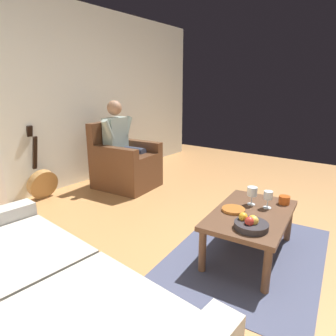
{
  "coord_description": "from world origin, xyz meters",
  "views": [
    {
      "loc": [
        2.53,
        0.68,
        1.44
      ],
      "look_at": [
        0.03,
        -1.21,
        0.56
      ],
      "focal_mm": 31.2,
      "sensor_mm": 36.0,
      "label": 1
    }
  ],
  "objects_px": {
    "wine_glass_far": "(252,192)",
    "decorative_dish": "(233,210)",
    "person_seated": "(122,141)",
    "wine_glass_near": "(268,196)",
    "fruit_bowl": "(251,224)",
    "candle_jar": "(284,200)",
    "coffee_table": "(251,218)",
    "couch": "(18,330)",
    "guitar": "(42,182)",
    "armchair": "(124,165)"
  },
  "relations": [
    {
      "from": "wine_glass_far",
      "to": "decorative_dish",
      "type": "height_order",
      "value": "wine_glass_far"
    },
    {
      "from": "decorative_dish",
      "to": "person_seated",
      "type": "bearing_deg",
      "value": -108.9
    },
    {
      "from": "wine_glass_near",
      "to": "fruit_bowl",
      "type": "distance_m",
      "value": 0.47
    },
    {
      "from": "fruit_bowl",
      "to": "candle_jar",
      "type": "bearing_deg",
      "value": 174.84
    },
    {
      "from": "candle_jar",
      "to": "coffee_table",
      "type": "bearing_deg",
      "value": -24.55
    },
    {
      "from": "wine_glass_near",
      "to": "candle_jar",
      "type": "xyz_separation_m",
      "value": [
        -0.18,
        0.09,
        -0.07
      ]
    },
    {
      "from": "couch",
      "to": "guitar",
      "type": "xyz_separation_m",
      "value": [
        -1.45,
        -2.29,
        -0.11
      ]
    },
    {
      "from": "guitar",
      "to": "decorative_dish",
      "type": "height_order",
      "value": "guitar"
    },
    {
      "from": "wine_glass_near",
      "to": "wine_glass_far",
      "type": "bearing_deg",
      "value": -85.38
    },
    {
      "from": "person_seated",
      "to": "coffee_table",
      "type": "relative_size",
      "value": 1.21
    },
    {
      "from": "couch",
      "to": "fruit_bowl",
      "type": "xyz_separation_m",
      "value": [
        -1.51,
        0.52,
        0.11
      ]
    },
    {
      "from": "coffee_table",
      "to": "wine_glass_far",
      "type": "relative_size",
      "value": 6.12
    },
    {
      "from": "person_seated",
      "to": "wine_glass_far",
      "type": "distance_m",
      "value": 2.19
    },
    {
      "from": "candle_jar",
      "to": "fruit_bowl",
      "type": "bearing_deg",
      "value": -5.16
    },
    {
      "from": "wine_glass_near",
      "to": "fruit_bowl",
      "type": "relative_size",
      "value": 0.61
    },
    {
      "from": "armchair",
      "to": "coffee_table",
      "type": "relative_size",
      "value": 0.91
    },
    {
      "from": "coffee_table",
      "to": "decorative_dish",
      "type": "height_order",
      "value": "decorative_dish"
    },
    {
      "from": "candle_jar",
      "to": "wine_glass_far",
      "type": "bearing_deg",
      "value": -49.98
    },
    {
      "from": "person_seated",
      "to": "candle_jar",
      "type": "relative_size",
      "value": 12.81
    },
    {
      "from": "person_seated",
      "to": "candle_jar",
      "type": "xyz_separation_m",
      "value": [
        0.28,
        2.37,
        -0.24
      ]
    },
    {
      "from": "person_seated",
      "to": "fruit_bowl",
      "type": "relative_size",
      "value": 4.89
    },
    {
      "from": "coffee_table",
      "to": "guitar",
      "type": "xyz_separation_m",
      "value": [
        0.35,
        -2.71,
        -0.12
      ]
    },
    {
      "from": "couch",
      "to": "fruit_bowl",
      "type": "bearing_deg",
      "value": 74.75
    },
    {
      "from": "person_seated",
      "to": "couch",
      "type": "distance_m",
      "value": 3.05
    },
    {
      "from": "coffee_table",
      "to": "wine_glass_near",
      "type": "distance_m",
      "value": 0.25
    },
    {
      "from": "person_seated",
      "to": "wine_glass_near",
      "type": "height_order",
      "value": "person_seated"
    },
    {
      "from": "fruit_bowl",
      "to": "decorative_dish",
      "type": "distance_m",
      "value": 0.33
    },
    {
      "from": "fruit_bowl",
      "to": "candle_jar",
      "type": "relative_size",
      "value": 2.62
    },
    {
      "from": "candle_jar",
      "to": "armchair",
      "type": "bearing_deg",
      "value": -96.89
    },
    {
      "from": "coffee_table",
      "to": "candle_jar",
      "type": "distance_m",
      "value": 0.41
    },
    {
      "from": "decorative_dish",
      "to": "candle_jar",
      "type": "relative_size",
      "value": 2.04
    },
    {
      "from": "couch",
      "to": "coffee_table",
      "type": "bearing_deg",
      "value": 80.8
    },
    {
      "from": "couch",
      "to": "candle_jar",
      "type": "height_order",
      "value": "couch"
    },
    {
      "from": "wine_glass_far",
      "to": "fruit_bowl",
      "type": "xyz_separation_m",
      "value": [
        0.45,
        0.17,
        -0.08
      ]
    },
    {
      "from": "fruit_bowl",
      "to": "candle_jar",
      "type": "height_order",
      "value": "fruit_bowl"
    },
    {
      "from": "armchair",
      "to": "coffee_table",
      "type": "distance_m",
      "value": 2.28
    },
    {
      "from": "coffee_table",
      "to": "wine_glass_near",
      "type": "height_order",
      "value": "wine_glass_near"
    },
    {
      "from": "wine_glass_far",
      "to": "decorative_dish",
      "type": "bearing_deg",
      "value": -16.72
    },
    {
      "from": "couch",
      "to": "wine_glass_far",
      "type": "height_order",
      "value": "couch"
    },
    {
      "from": "person_seated",
      "to": "fruit_bowl",
      "type": "xyz_separation_m",
      "value": [
        0.93,
        2.31,
        -0.24
      ]
    },
    {
      "from": "wine_glass_near",
      "to": "coffee_table",
      "type": "bearing_deg",
      "value": -22.67
    },
    {
      "from": "couch",
      "to": "guitar",
      "type": "height_order",
      "value": "guitar"
    },
    {
      "from": "wine_glass_near",
      "to": "wine_glass_far",
      "type": "distance_m",
      "value": 0.14
    },
    {
      "from": "guitar",
      "to": "wine_glass_far",
      "type": "bearing_deg",
      "value": 101.09
    },
    {
      "from": "couch",
      "to": "wine_glass_far",
      "type": "relative_size",
      "value": 10.9
    },
    {
      "from": "person_seated",
      "to": "couch",
      "type": "xyz_separation_m",
      "value": [
        2.44,
        1.79,
        -0.34
      ]
    },
    {
      "from": "fruit_bowl",
      "to": "decorative_dish",
      "type": "relative_size",
      "value": 1.28
    },
    {
      "from": "person_seated",
      "to": "decorative_dish",
      "type": "xyz_separation_m",
      "value": [
        0.71,
        2.07,
        -0.26
      ]
    },
    {
      "from": "decorative_dish",
      "to": "fruit_bowl",
      "type": "bearing_deg",
      "value": 47.42
    },
    {
      "from": "person_seated",
      "to": "wine_glass_far",
      "type": "xyz_separation_m",
      "value": [
        0.48,
        2.14,
        -0.16
      ]
    }
  ]
}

